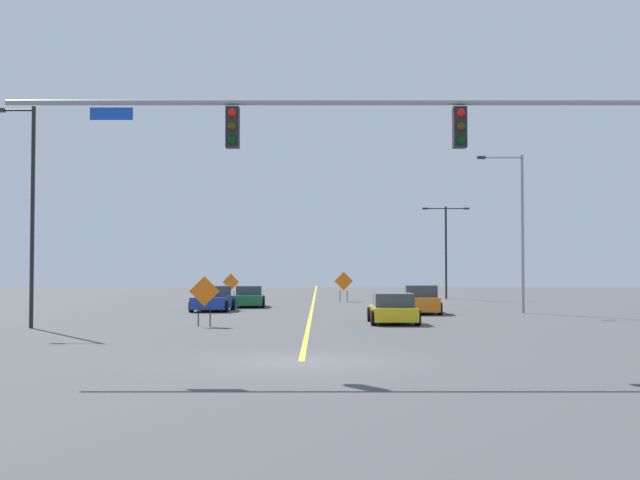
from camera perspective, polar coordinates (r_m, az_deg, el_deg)
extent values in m
plane|color=#444447|center=(20.54, -1.12, -8.63)|extent=(162.63, 162.63, 0.00)
cube|color=yellow|center=(65.62, -0.20, -4.10)|extent=(0.16, 90.35, 0.01)
cylinder|color=gray|center=(20.85, 2.08, 9.74)|extent=(17.45, 0.14, 0.14)
cube|color=black|center=(21.02, 10.10, 7.88)|extent=(0.34, 0.32, 1.05)
sphere|color=red|center=(20.92, 10.18, 8.91)|extent=(0.22, 0.22, 0.22)
sphere|color=#3C3106|center=(20.86, 10.18, 7.96)|extent=(0.22, 0.22, 0.22)
sphere|color=black|center=(20.80, 10.19, 7.01)|extent=(0.22, 0.22, 0.22)
cube|color=black|center=(20.84, -6.02, 7.95)|extent=(0.34, 0.32, 1.05)
sphere|color=red|center=(20.74, -6.07, 8.99)|extent=(0.22, 0.22, 0.22)
sphere|color=#3C3106|center=(20.67, -6.07, 8.03)|extent=(0.22, 0.22, 0.22)
sphere|color=black|center=(20.61, -6.08, 7.08)|extent=(0.22, 0.22, 0.22)
cube|color=#1447B7|center=(21.46, -14.40, 8.68)|extent=(1.10, 0.03, 0.32)
cylinder|color=gray|center=(43.86, 14.41, 0.44)|extent=(0.16, 0.16, 8.42)
cylinder|color=gray|center=(43.97, 12.99, 5.74)|extent=(2.17, 0.08, 0.08)
cube|color=#262628|center=(43.74, 11.60, 5.76)|extent=(0.44, 0.24, 0.14)
cylinder|color=black|center=(33.83, -19.55, 1.56)|extent=(0.16, 0.16, 8.83)
cylinder|color=black|center=(34.59, -20.56, 8.62)|extent=(1.38, 0.08, 0.08)
cube|color=#262628|center=(34.83, -21.63, 8.56)|extent=(0.44, 0.24, 0.14)
cylinder|color=black|center=(63.23, 9.16, -0.89)|extent=(0.16, 0.16, 7.19)
cylinder|color=black|center=(63.27, 8.42, 2.23)|extent=(1.61, 0.08, 0.08)
cube|color=#262628|center=(63.16, 7.69, 2.23)|extent=(0.44, 0.24, 0.14)
cylinder|color=black|center=(63.52, 9.86, 2.22)|extent=(1.61, 0.08, 0.08)
cube|color=#262628|center=(63.66, 10.57, 2.21)|extent=(0.44, 0.24, 0.14)
cube|color=orange|center=(57.71, -6.15, -2.99)|extent=(1.21, 0.25, 1.22)
cylinder|color=black|center=(57.81, -6.38, -3.99)|extent=(0.05, 0.05, 0.76)
cylinder|color=black|center=(57.67, -5.92, -3.99)|extent=(0.05, 0.05, 0.76)
cube|color=orange|center=(33.13, -8.01, -3.62)|extent=(1.23, 0.17, 1.23)
cylinder|color=black|center=(33.18, -8.44, -5.40)|extent=(0.05, 0.05, 0.79)
cylinder|color=black|center=(33.16, -7.61, -5.41)|extent=(0.05, 0.05, 0.79)
cube|color=orange|center=(57.62, 1.90, -2.94)|extent=(1.34, 0.22, 1.35)
cylinder|color=black|center=(57.60, 1.64, -4.01)|extent=(0.05, 0.05, 0.76)
cylinder|color=black|center=(57.69, 2.16, -4.00)|extent=(0.05, 0.05, 0.76)
cube|color=#196B38|center=(49.60, -4.86, -4.23)|extent=(1.95, 4.33, 0.59)
cube|color=#333D47|center=(49.80, -4.85, -3.58)|extent=(1.65, 2.03, 0.54)
cylinder|color=black|center=(48.16, -5.93, -4.45)|extent=(0.26, 0.65, 0.64)
cylinder|color=black|center=(48.11, -3.89, -4.46)|extent=(0.26, 0.65, 0.64)
cylinder|color=black|center=(51.12, -5.77, -4.31)|extent=(0.26, 0.65, 0.64)
cylinder|color=black|center=(51.07, -3.85, -4.32)|extent=(0.26, 0.65, 0.64)
cube|color=orange|center=(42.52, 7.35, -4.50)|extent=(2.02, 4.22, 0.72)
cube|color=#333D47|center=(42.29, 7.37, -3.61)|extent=(1.73, 2.27, 0.61)
cylinder|color=black|center=(44.03, 8.39, -4.67)|extent=(0.26, 0.65, 0.64)
cylinder|color=black|center=(43.92, 6.07, -4.69)|extent=(0.26, 0.65, 0.64)
cylinder|color=black|center=(41.16, 8.73, -4.85)|extent=(0.26, 0.65, 0.64)
cylinder|color=black|center=(41.04, 6.24, -4.87)|extent=(0.26, 0.65, 0.64)
cube|color=gold|center=(34.66, 5.41, -5.19)|extent=(1.83, 3.82, 0.57)
cube|color=#333D47|center=(34.44, 5.43, -4.26)|extent=(1.64, 1.99, 0.57)
cylinder|color=black|center=(36.08, 6.66, -5.26)|extent=(0.22, 0.64, 0.64)
cylinder|color=black|center=(35.93, 3.78, -5.29)|extent=(0.22, 0.64, 0.64)
cylinder|color=black|center=(33.43, 7.16, -5.52)|extent=(0.22, 0.64, 0.64)
cylinder|color=black|center=(33.27, 4.05, -5.54)|extent=(0.22, 0.64, 0.64)
cube|color=#1E389E|center=(45.01, -7.42, -4.41)|extent=(1.97, 4.03, 0.64)
cube|color=#333D47|center=(45.18, -7.37, -3.62)|extent=(1.73, 2.18, 0.60)
cylinder|color=black|center=(43.80, -8.92, -4.68)|extent=(0.24, 0.65, 0.64)
cylinder|color=black|center=(43.50, -6.50, -4.71)|extent=(0.24, 0.65, 0.64)
cylinder|color=black|center=(46.54, -8.28, -4.53)|extent=(0.24, 0.65, 0.64)
cylinder|color=black|center=(46.25, -6.00, -4.55)|extent=(0.24, 0.65, 0.64)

